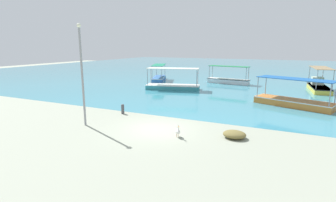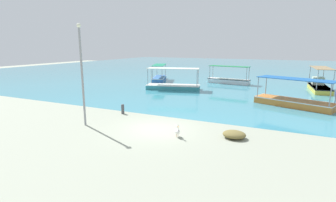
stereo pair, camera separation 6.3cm
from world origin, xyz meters
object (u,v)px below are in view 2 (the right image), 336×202
object	(u,v)px
mooring_bollard	(123,109)
net_pile	(234,134)
fishing_boat_far_right	(229,80)
fishing_boat_far_left	(159,77)
fishing_boat_outer	(293,101)
fishing_boat_near_right	(319,86)
lamp_post	(82,70)
fishing_boat_near_left	(173,85)
pelican	(177,131)

from	to	relation	value
mooring_bollard	net_pile	xyz separation A→B (m)	(9.19, -1.88, -0.20)
fishing_boat_far_right	fishing_boat_far_left	distance (m)	10.50
fishing_boat_outer	fishing_boat_near_right	bearing A→B (deg)	75.03
fishing_boat_near_right	fishing_boat_far_left	xyz separation A→B (m)	(-21.61, 0.15, -0.11)
fishing_boat_outer	fishing_boat_far_right	size ratio (longest dim) A/B	1.13
mooring_bollard	net_pile	size ratio (longest dim) A/B	0.59
fishing_boat_far_left	net_pile	bearing A→B (deg)	-53.27
fishing_boat_far_right	lamp_post	distance (m)	24.80
fishing_boat_near_left	pelican	size ratio (longest dim) A/B	8.54
fishing_boat_near_left	pelican	bearing A→B (deg)	-65.03
fishing_boat_far_left	net_pile	world-z (taller)	fishing_boat_far_left
fishing_boat_near_right	fishing_boat_far_right	distance (m)	11.31
net_pile	fishing_boat_near_right	bearing A→B (deg)	74.28
fishing_boat_far_right	pelican	size ratio (longest dim) A/B	7.55
lamp_post	mooring_bollard	size ratio (longest dim) A/B	8.46
fishing_boat_near_left	net_pile	world-z (taller)	fishing_boat_near_left
lamp_post	mooring_bollard	world-z (taller)	lamp_post
mooring_bollard	net_pile	bearing A→B (deg)	-11.59
lamp_post	net_pile	distance (m)	10.52
pelican	fishing_boat_far_right	bearing A→B (deg)	95.33
fishing_boat_near_right	mooring_bollard	world-z (taller)	fishing_boat_near_right
pelican	mooring_bollard	bearing A→B (deg)	152.66
fishing_boat_far_right	fishing_boat_outer	bearing A→B (deg)	-54.79
fishing_boat_near_left	fishing_boat_far_right	xyz separation A→B (m)	(5.05, 8.13, 0.02)
fishing_boat_outer	pelican	xyz separation A→B (m)	(-6.21, -11.79, -0.12)
fishing_boat_far_left	lamp_post	xyz separation A→B (m)	(5.96, -22.79, 3.26)
fishing_boat_far_left	mooring_bollard	size ratio (longest dim) A/B	7.39
lamp_post	mooring_bollard	distance (m)	4.93
fishing_boat_near_left	net_pile	xyz separation A→B (m)	(10.36, -14.34, -0.27)
fishing_boat_outer	fishing_boat_far_right	world-z (taller)	fishing_boat_outer
fishing_boat_far_right	net_pile	world-z (taller)	fishing_boat_far_right
pelican	mooring_bollard	xyz separation A→B (m)	(-6.09, 3.15, 0.05)
fishing_boat_near_right	fishing_boat_far_right	world-z (taller)	fishing_boat_near_right
fishing_boat_outer	mooring_bollard	size ratio (longest dim) A/B	8.61
mooring_bollard	fishing_boat_outer	bearing A→B (deg)	35.11
fishing_boat_near_left	fishing_boat_near_right	world-z (taller)	fishing_boat_near_right
fishing_boat_near_left	mooring_bollard	distance (m)	12.51
fishing_boat_far_left	lamp_post	size ratio (longest dim) A/B	0.87
fishing_boat_far_left	mooring_bollard	xyz separation A→B (m)	(6.54, -19.19, -0.05)
fishing_boat_far_right	mooring_bollard	distance (m)	20.94
fishing_boat_outer	net_pile	bearing A→B (deg)	-106.47
fishing_boat_near_left	fishing_boat_outer	bearing A→B (deg)	-15.79
mooring_bollard	fishing_boat_far_right	bearing A→B (deg)	79.34
fishing_boat_far_right	mooring_bollard	size ratio (longest dim) A/B	7.59
net_pile	mooring_bollard	bearing A→B (deg)	168.41
fishing_boat_near_right	net_pile	distance (m)	21.74
pelican	lamp_post	world-z (taller)	lamp_post
fishing_boat_far_right	lamp_post	xyz separation A→B (m)	(-4.46, -24.18, 3.22)
fishing_boat_near_right	mooring_bollard	bearing A→B (deg)	-128.38
fishing_boat_near_right	lamp_post	distance (m)	27.70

